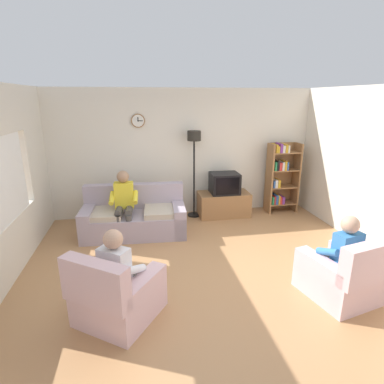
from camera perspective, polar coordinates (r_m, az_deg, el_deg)
The scene contains 12 objects.
ground_plane at distance 4.80m, azimuth 3.60°, elevation -14.46°, with size 12.00×12.00×0.00m, color #B27F51.
back_wall_assembly at distance 6.81m, azimuth -1.52°, elevation 7.20°, with size 6.20×0.17×2.70m.
couch at distance 6.01m, azimuth -10.53°, elevation -4.70°, with size 1.95×0.98×0.90m.
tv_stand at distance 6.86m, azimuth 5.80°, elevation -2.22°, with size 1.10×0.56×0.52m.
tv at distance 6.70m, azimuth 5.98°, elevation 1.61°, with size 0.60×0.49×0.44m.
bookshelf at distance 7.23m, azimuth 15.90°, elevation 2.84°, with size 0.68×0.36×1.56m.
floor_lamp at distance 6.52m, azimuth 0.39°, elevation 7.66°, with size 0.28×0.28×1.85m.
armchair_near_window at distance 3.90m, azimuth -13.54°, elevation -18.04°, with size 1.16×1.18×0.90m.
armchair_near_bookshelf at distance 4.57m, azimuth 25.85°, elevation -13.77°, with size 0.97×1.04×0.90m.
person_on_couch at distance 5.78m, azimuth -12.39°, elevation -1.61°, with size 0.53×0.55×1.24m.
person_in_left_armchair at distance 3.79m, azimuth -13.02°, elevation -13.47°, with size 0.62×0.64×1.12m.
person_in_right_armchair at distance 4.48m, azimuth 25.52°, elevation -9.81°, with size 0.57×0.59×1.12m.
Camera 1 is at (-1.01, -3.98, 2.49)m, focal length 29.08 mm.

